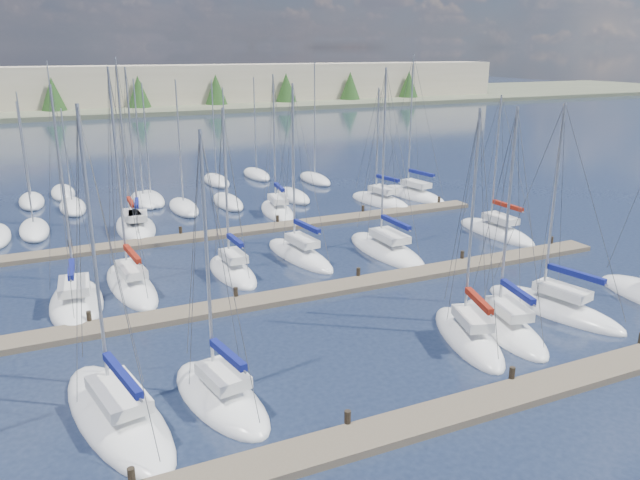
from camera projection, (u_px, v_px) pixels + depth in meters
name	position (u px, v px, depth m)	size (l,w,h in m)	color
ground	(159.00, 169.00, 74.94)	(400.00, 400.00, 0.00)	#222C44
dock_near	(447.00, 414.00, 24.66)	(44.00, 1.93, 1.10)	#6B5E4C
dock_mid	(306.00, 293.00, 36.79)	(44.00, 1.93, 1.10)	#6B5E4C
dock_far	(234.00, 232.00, 48.92)	(44.00, 1.93, 1.10)	#6B5E4C
sailboat_i	(131.00, 285.00, 37.88)	(3.07, 8.58, 13.77)	white
sailboat_j	(232.00, 272.00, 40.20)	(2.51, 6.59, 11.31)	white
sailboat_f	(553.00, 308.00, 34.57)	(4.23, 8.68, 12.07)	white
sailboat_m	(496.00, 232.00, 48.92)	(2.69, 8.13, 11.39)	white
sailboat_n	(132.00, 228.00, 49.98)	(2.56, 7.86, 14.11)	white
sailboat_k	(300.00, 255.00, 43.43)	(3.15, 8.38, 12.55)	white
sailboat_l	(386.00, 250.00, 44.53)	(2.97, 8.99, 13.50)	white
sailboat_q	(380.00, 201.00, 58.70)	(4.02, 8.06, 11.33)	white
sailboat_p	(277.00, 211.00, 55.13)	(3.42, 7.61, 12.63)	white
sailboat_e	(504.00, 327.00, 32.26)	(3.86, 7.81, 12.10)	white
sailboat_c	(221.00, 397.00, 25.79)	(3.75, 7.31, 11.88)	white
sailboat_h	(76.00, 303.00, 35.33)	(3.59, 7.88, 12.94)	white
sailboat_b	(118.00, 415.00, 24.52)	(4.64, 9.84, 12.92)	white
sailboat_o	(139.00, 229.00, 49.66)	(3.67, 7.38, 13.39)	white
sailboat_d	(468.00, 337.00, 31.15)	(4.19, 7.61, 12.12)	white
sailboat_r	(413.00, 195.00, 61.24)	(3.89, 9.00, 14.19)	white
distant_boats	(146.00, 199.00, 59.04)	(36.93, 20.75, 13.30)	#9EA0A5
shoreline	(23.00, 77.00, 145.16)	(400.00, 60.00, 38.00)	#666B51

